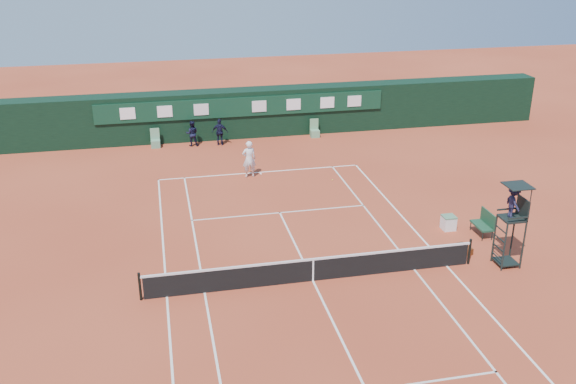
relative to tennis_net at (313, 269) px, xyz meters
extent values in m
plane|color=#B2452A|center=(0.00, 0.00, -0.51)|extent=(90.00, 90.00, 0.00)
cube|color=white|center=(0.00, 11.88, -0.50)|extent=(11.05, 0.08, 0.01)
cube|color=white|center=(5.49, 0.00, -0.50)|extent=(0.08, 23.85, 0.01)
cube|color=silver|center=(-5.49, 0.00, -0.50)|extent=(0.08, 23.85, 0.01)
cube|color=silver|center=(4.12, 0.00, -0.50)|extent=(0.08, 23.85, 0.01)
cube|color=silver|center=(-4.12, 0.00, -0.50)|extent=(0.08, 23.85, 0.01)
cube|color=silver|center=(0.00, 6.40, -0.50)|extent=(8.31, 0.08, 0.01)
cube|color=silver|center=(0.00, 0.00, -0.50)|extent=(0.08, 12.88, 0.01)
cube|color=white|center=(0.00, 11.73, -0.50)|extent=(0.08, 0.30, 0.01)
cube|color=black|center=(0.00, 0.00, -0.06)|extent=(12.60, 0.04, 0.90)
cube|color=silver|center=(0.00, 0.00, 0.42)|extent=(12.80, 0.06, 0.08)
cube|color=white|center=(0.00, 0.00, -0.05)|extent=(0.06, 0.05, 0.92)
cylinder|color=black|center=(6.40, 0.00, 0.04)|extent=(0.10, 0.10, 1.10)
cylinder|color=black|center=(-6.40, 0.00, 0.04)|extent=(0.10, 0.10, 1.10)
cube|color=black|center=(0.00, 18.75, 0.99)|extent=(40.00, 1.50, 3.00)
cube|color=#0E3420|center=(0.00, 17.94, 1.59)|extent=(18.00, 0.10, 1.20)
cube|color=white|center=(-7.00, 17.87, 1.59)|extent=(0.90, 0.04, 0.70)
cube|color=white|center=(-4.80, 17.87, 1.59)|extent=(0.90, 0.04, 0.70)
cube|color=silver|center=(-2.60, 17.87, 1.59)|extent=(0.90, 0.04, 0.70)
cube|color=silver|center=(1.00, 17.87, 1.59)|extent=(0.90, 0.04, 0.70)
cube|color=white|center=(3.20, 17.87, 1.59)|extent=(0.90, 0.04, 0.70)
cube|color=white|center=(5.40, 17.87, 1.59)|extent=(0.90, 0.04, 0.70)
cube|color=white|center=(7.20, 17.87, 1.59)|extent=(0.90, 0.04, 0.70)
cube|color=#5C8C6B|center=(-5.50, 17.45, -0.28)|extent=(0.55, 0.50, 0.46)
cube|color=#629670|center=(-5.50, 17.67, 0.29)|extent=(0.55, 0.06, 0.70)
cube|color=#64996E|center=(4.50, 17.45, -0.28)|extent=(0.55, 0.50, 0.46)
cube|color=#629667|center=(4.50, 17.67, 0.29)|extent=(0.55, 0.06, 0.70)
cylinder|color=black|center=(7.42, -0.78, 0.49)|extent=(0.07, 0.07, 2.00)
cylinder|color=black|center=(7.42, 0.02, 0.49)|extent=(0.07, 0.07, 2.00)
cylinder|color=black|center=(8.22, -0.78, 0.49)|extent=(0.07, 0.07, 2.00)
cylinder|color=black|center=(8.22, 0.02, 0.49)|extent=(0.07, 0.07, 2.00)
cube|color=black|center=(7.82, -0.38, 1.53)|extent=(0.85, 0.85, 0.08)
cube|color=black|center=(8.22, -0.38, 1.94)|extent=(0.06, 0.85, 0.80)
cube|color=black|center=(7.82, -0.80, 1.74)|extent=(0.85, 0.05, 0.06)
cube|color=black|center=(7.82, 0.04, 1.74)|extent=(0.85, 0.05, 0.06)
cylinder|color=black|center=(8.22, -0.78, 2.39)|extent=(0.04, 0.04, 1.00)
cylinder|color=black|center=(8.22, 0.02, 2.39)|extent=(0.04, 0.04, 1.00)
cube|color=black|center=(7.87, -0.38, 2.89)|extent=(0.95, 0.95, 0.04)
cube|color=black|center=(7.82, -0.38, -0.36)|extent=(0.80, 0.80, 0.05)
cube|color=black|center=(7.42, -0.38, -0.11)|extent=(0.04, 0.80, 0.04)
cube|color=black|center=(7.42, -0.38, 0.29)|extent=(0.04, 0.80, 0.04)
cube|color=black|center=(7.42, -0.38, 0.69)|extent=(0.04, 0.80, 0.04)
cube|color=black|center=(7.42, -0.38, 1.09)|extent=(0.04, 0.80, 0.04)
imported|color=black|center=(7.77, -0.38, 2.21)|extent=(0.47, 0.82, 1.28)
cube|color=#1A412A|center=(8.14, 2.28, -0.06)|extent=(0.55, 1.20, 0.08)
cube|color=#194028|center=(8.39, 2.28, 0.29)|extent=(0.06, 1.20, 0.60)
cylinder|color=black|center=(7.92, 1.73, -0.30)|extent=(0.04, 0.04, 0.41)
cylinder|color=black|center=(8.36, 1.73, -0.30)|extent=(0.04, 0.04, 0.41)
cylinder|color=black|center=(7.92, 2.83, -0.30)|extent=(0.04, 0.04, 0.41)
cylinder|color=black|center=(8.36, 2.83, -0.30)|extent=(0.04, 0.04, 0.41)
cube|color=black|center=(6.70, 0.96, -0.37)|extent=(0.47, 0.80, 0.28)
cube|color=white|center=(6.99, 3.12, -0.21)|extent=(0.55, 0.55, 0.60)
cube|color=#537F5D|center=(6.99, 3.12, 0.11)|extent=(0.57, 0.57, 0.05)
sphere|color=yellow|center=(3.56, 9.91, -0.48)|extent=(0.06, 0.06, 0.06)
imported|color=white|center=(-0.67, 11.36, 0.50)|extent=(0.75, 0.51, 2.01)
imported|color=black|center=(-3.27, 17.29, 0.28)|extent=(0.84, 0.69, 1.57)
imported|color=black|center=(-1.59, 17.10, 0.32)|extent=(1.04, 0.62, 1.65)
camera|label=1|loc=(-5.35, -20.57, 11.99)|focal=40.00mm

